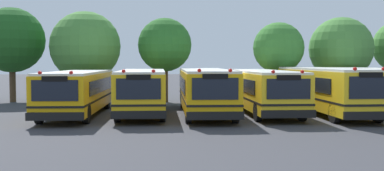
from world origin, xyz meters
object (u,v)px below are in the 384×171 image
object	(u,v)px
school_bus_3	(263,89)
school_bus_4	(325,88)
tree_1	(86,47)
school_bus_5	(383,88)
tree_3	(277,47)
tree_2	(165,44)
school_bus_1	(142,90)
school_bus_2	(205,89)
school_bus_0	(78,91)
tree_4	(342,48)
tree_0	(10,41)

from	to	relation	value
school_bus_3	school_bus_4	distance (m)	3.52
school_bus_3	tree_1	size ratio (longest dim) A/B	1.60
school_bus_5	tree_3	size ratio (longest dim) A/B	2.00
school_bus_5	tree_2	bearing A→B (deg)	-32.79
school_bus_1	school_bus_2	world-z (taller)	school_bus_2
school_bus_4	school_bus_3	bearing A→B (deg)	-6.87
school_bus_0	school_bus_4	size ratio (longest dim) A/B	0.90
school_bus_3	tree_2	distance (m)	9.54
tree_1	school_bus_4	bearing A→B (deg)	-28.54
tree_1	tree_3	size ratio (longest dim) A/B	1.14
school_bus_1	school_bus_3	distance (m)	6.89
school_bus_0	tree_3	bearing A→B (deg)	-150.44
school_bus_1	tree_2	world-z (taller)	tree_2
school_bus_4	tree_4	distance (m)	9.29
school_bus_1	school_bus_5	world-z (taller)	school_bus_5
school_bus_0	school_bus_3	distance (m)	10.42
school_bus_0	school_bus_1	bearing A→B (deg)	-177.06
school_bus_2	school_bus_3	world-z (taller)	school_bus_2
school_bus_3	tree_1	distance (m)	13.88
school_bus_0	tree_0	xyz separation A→B (m)	(-6.41, 8.64, 3.10)
school_bus_1	tree_3	xyz separation A→B (m)	(9.42, 6.85, 2.61)
school_bus_0	school_bus_2	xyz separation A→B (m)	(7.05, -0.04, 0.05)
school_bus_2	tree_1	world-z (taller)	tree_1
school_bus_3	school_bus_2	bearing A→B (deg)	6.14
school_bus_1	tree_3	size ratio (longest dim) A/B	1.68
tree_2	tree_3	size ratio (longest dim) A/B	1.06
school_bus_3	tree_4	world-z (taller)	tree_4
tree_0	tree_2	distance (m)	11.34
school_bus_4	tree_0	bearing A→B (deg)	-23.61
tree_0	school_bus_2	bearing A→B (deg)	-32.83
school_bus_1	school_bus_0	bearing A→B (deg)	1.38
school_bus_4	tree_0	world-z (taller)	tree_0
tree_1	school_bus_0	bearing A→B (deg)	-83.81
school_bus_1	school_bus_3	world-z (taller)	school_bus_1
school_bus_5	tree_2	size ratio (longest dim) A/B	1.89
tree_2	school_bus_2	bearing A→B (deg)	-74.12
tree_1	school_bus_2	bearing A→B (deg)	-45.43
tree_2	tree_4	xyz separation A→B (m)	(13.20, 0.30, -0.30)
school_bus_3	tree_2	xyz separation A→B (m)	(-5.53, 7.23, 2.87)
school_bus_3	tree_3	world-z (taller)	tree_3
school_bus_4	tree_0	distance (m)	22.30
school_bus_1	tree_4	size ratio (longest dim) A/B	1.55
tree_0	tree_1	bearing A→B (deg)	-6.71
school_bus_2	tree_3	bearing A→B (deg)	-129.53
tree_2	tree_0	bearing A→B (deg)	174.59
tree_0	tree_2	size ratio (longest dim) A/B	1.13
school_bus_0	tree_4	xyz separation A→B (m)	(18.08, 7.88, 2.58)
school_bus_1	tree_0	size ratio (longest dim) A/B	1.41
school_bus_4	tree_0	xyz separation A→B (m)	(-20.32, 8.69, 3.01)
school_bus_5	tree_1	distance (m)	20.08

